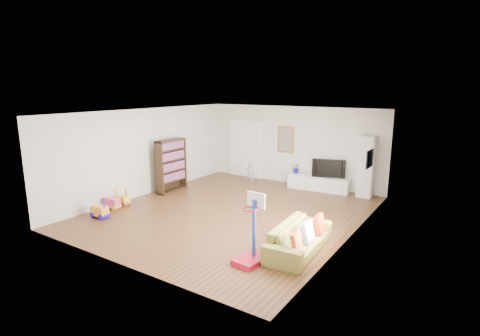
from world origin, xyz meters
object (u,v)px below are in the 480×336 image
Objects in this scene: bookshelf at (171,166)px; sofa at (299,238)px; media_console at (319,183)px; basketball_hoop at (249,229)px.

bookshelf reaches higher than sofa.
media_console is 4.86m from bookshelf.
basketball_hoop is (4.83, -2.99, -0.16)m from bookshelf.
media_console is 1.45× the size of basketball_hoop.
media_console is at bearing 104.30° from basketball_hoop.
bookshelf reaches higher than media_console.
media_console is 4.92m from sofa.
basketball_hoop is at bearing -33.38° from bookshelf.
sofa is (1.45, -4.71, 0.06)m from media_console.
media_console is at bearing 13.28° from sofa.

